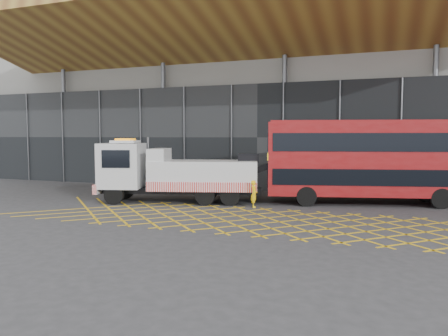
% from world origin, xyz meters
% --- Properties ---
extents(ground_plane, '(120.00, 120.00, 0.00)m').
position_xyz_m(ground_plane, '(0.00, 0.00, 0.00)').
color(ground_plane, '#2C2C2F').
extents(road_markings, '(27.96, 7.16, 0.01)m').
position_xyz_m(road_markings, '(5.60, 0.00, 0.01)').
color(road_markings, gold).
rests_on(road_markings, ground_plane).
extents(construction_building, '(55.00, 23.97, 18.00)m').
position_xyz_m(construction_building, '(1.92, 18.40, 8.98)').
color(construction_building, gray).
rests_on(construction_building, ground_plane).
extents(recovery_truck, '(11.47, 5.41, 4.02)m').
position_xyz_m(recovery_truck, '(-1.26, 3.79, 1.86)').
color(recovery_truck, black).
rests_on(recovery_truck, ground_plane).
extents(bus_towed, '(12.65, 5.76, 5.03)m').
position_xyz_m(bus_towed, '(10.29, 7.26, 2.79)').
color(bus_towed, maroon).
rests_on(bus_towed, ground_plane).
extents(worker, '(0.55, 0.67, 1.57)m').
position_xyz_m(worker, '(4.05, 3.62, 0.78)').
color(worker, yellow).
rests_on(worker, ground_plane).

